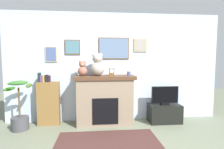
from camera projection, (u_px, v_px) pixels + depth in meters
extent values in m
cube|color=silver|center=(115.00, 67.00, 4.36)|extent=(5.20, 0.12, 2.60)
cube|color=brown|center=(114.00, 48.00, 4.24)|extent=(0.73, 0.02, 0.51)
cube|color=slate|center=(114.00, 48.00, 4.23)|extent=(0.69, 0.00, 0.47)
cube|color=tan|center=(51.00, 54.00, 4.11)|extent=(0.26, 0.02, 0.36)
cube|color=#46578A|center=(51.00, 54.00, 4.10)|extent=(0.22, 0.00, 0.32)
cube|color=tan|center=(140.00, 45.00, 4.30)|extent=(0.33, 0.02, 0.32)
cube|color=gray|center=(140.00, 45.00, 4.29)|extent=(0.29, 0.00, 0.28)
cube|color=brown|center=(72.00, 47.00, 4.15)|extent=(0.36, 0.02, 0.35)
cube|color=#467080|center=(72.00, 47.00, 4.14)|extent=(0.32, 0.00, 0.31)
cube|color=#86735E|center=(105.00, 102.00, 4.09)|extent=(1.25, 0.50, 1.05)
cube|color=#503321|center=(105.00, 77.00, 4.05)|extent=(1.37, 0.56, 0.08)
cube|color=black|center=(105.00, 111.00, 3.85)|extent=(0.56, 0.02, 0.58)
cube|color=brown|center=(49.00, 103.00, 4.02)|extent=(0.49, 0.16, 0.99)
cube|color=black|center=(39.00, 77.00, 3.95)|extent=(0.04, 0.13, 0.21)
cube|color=#583770|center=(42.00, 79.00, 3.96)|extent=(0.06, 0.13, 0.15)
cube|color=gold|center=(44.00, 79.00, 3.96)|extent=(0.04, 0.13, 0.15)
cube|color=black|center=(47.00, 78.00, 3.97)|extent=(0.06, 0.13, 0.16)
cube|color=black|center=(49.00, 79.00, 3.98)|extent=(0.04, 0.13, 0.14)
cylinder|color=#3F3F44|center=(20.00, 123.00, 3.77)|extent=(0.35, 0.35, 0.27)
cylinder|color=brown|center=(19.00, 102.00, 3.73)|extent=(0.04, 0.04, 0.63)
ellipsoid|color=#406621|center=(29.00, 85.00, 3.74)|extent=(0.15, 0.37, 0.08)
ellipsoid|color=#396425|center=(19.00, 82.00, 3.81)|extent=(0.37, 0.20, 0.08)
ellipsoid|color=#33731D|center=(9.00, 89.00, 3.72)|extent=(0.17, 0.37, 0.08)
ellipsoid|color=#326328|center=(17.00, 83.00, 3.56)|extent=(0.37, 0.19, 0.08)
cube|color=black|center=(164.00, 113.00, 4.21)|extent=(0.75, 0.40, 0.43)
cube|color=black|center=(165.00, 104.00, 4.19)|extent=(0.20, 0.14, 0.04)
cube|color=black|center=(165.00, 95.00, 4.17)|extent=(0.64, 0.03, 0.40)
cube|color=black|center=(165.00, 95.00, 4.16)|extent=(0.60, 0.00, 0.36)
cube|color=#442724|center=(108.00, 142.00, 3.22)|extent=(1.89, 1.01, 0.01)
cylinder|color=#4C517A|center=(129.00, 73.00, 4.07)|extent=(0.09, 0.09, 0.09)
cube|color=brown|center=(112.00, 72.00, 4.03)|extent=(0.12, 0.08, 0.16)
cylinder|color=white|center=(112.00, 71.00, 3.98)|extent=(0.09, 0.01, 0.09)
sphere|color=#985A47|center=(82.00, 71.00, 3.96)|extent=(0.21, 0.21, 0.21)
sphere|color=#985A47|center=(82.00, 64.00, 3.95)|extent=(0.15, 0.15, 0.15)
sphere|color=#985A47|center=(80.00, 62.00, 3.94)|extent=(0.05, 0.05, 0.05)
sphere|color=#985A47|center=(85.00, 62.00, 3.95)|extent=(0.05, 0.05, 0.05)
sphere|color=beige|center=(82.00, 64.00, 3.89)|extent=(0.05, 0.05, 0.05)
sphere|color=#A3978E|center=(98.00, 69.00, 3.99)|extent=(0.32, 0.32, 0.32)
sphere|color=#A3978E|center=(97.00, 58.00, 3.97)|extent=(0.23, 0.23, 0.23)
sphere|color=#A3978E|center=(94.00, 55.00, 3.96)|extent=(0.08, 0.08, 0.08)
sphere|color=#A3978E|center=(101.00, 55.00, 3.97)|extent=(0.08, 0.08, 0.08)
sphere|color=beige|center=(98.00, 59.00, 3.88)|extent=(0.07, 0.07, 0.07)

